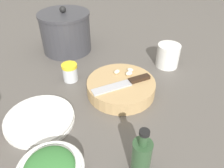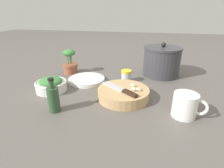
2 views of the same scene
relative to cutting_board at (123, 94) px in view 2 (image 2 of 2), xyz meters
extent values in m
plane|color=#56514C|center=(-0.08, 0.05, -0.02)|extent=(5.00, 5.00, 0.00)
cylinder|color=tan|center=(0.00, 0.00, 0.00)|extent=(0.24, 0.24, 0.05)
cube|color=black|center=(0.04, -0.05, 0.03)|extent=(0.07, 0.07, 0.01)
cube|color=#B2B2B7|center=(-0.05, 0.01, 0.03)|extent=(0.13, 0.11, 0.01)
ellipsoid|color=#F4E4C7|center=(0.05, -0.01, 0.03)|extent=(0.03, 0.03, 0.02)
ellipsoid|color=#ECE3C3|center=(0.04, 0.03, 0.03)|extent=(0.03, 0.02, 0.01)
ellipsoid|color=beige|center=(0.07, 0.00, 0.03)|extent=(0.02, 0.02, 0.01)
ellipsoid|color=silver|center=(0.06, -0.01, 0.03)|extent=(0.02, 0.02, 0.01)
cylinder|color=silver|center=(-0.37, 0.01, 0.00)|extent=(0.15, 0.15, 0.05)
torus|color=silver|center=(-0.37, 0.01, 0.02)|extent=(0.16, 0.16, 0.01)
ellipsoid|color=#387A38|center=(-0.37, 0.01, 0.03)|extent=(0.12, 0.12, 0.03)
cylinder|color=silver|center=(-0.01, 0.21, 0.00)|extent=(0.06, 0.06, 0.06)
cylinder|color=yellow|center=(-0.01, 0.21, 0.04)|extent=(0.06, 0.06, 0.01)
cylinder|color=silver|center=(0.25, -0.10, 0.02)|extent=(0.09, 0.09, 0.10)
torus|color=silver|center=(0.30, -0.11, 0.03)|extent=(0.07, 0.03, 0.07)
cylinder|color=silver|center=(-0.24, 0.16, -0.02)|extent=(0.21, 0.21, 0.01)
cylinder|color=silver|center=(-0.24, 0.16, -0.01)|extent=(0.21, 0.21, 0.01)
cylinder|color=#2D4C2D|center=(-0.26, -0.17, 0.03)|extent=(0.05, 0.05, 0.10)
cylinder|color=#2D4C2D|center=(-0.26, -0.17, 0.10)|extent=(0.02, 0.02, 0.03)
cylinder|color=black|center=(-0.26, -0.17, 0.12)|extent=(0.02, 0.02, 0.01)
cylinder|color=#38383D|center=(0.19, 0.36, 0.06)|extent=(0.22, 0.22, 0.17)
cylinder|color=#38383D|center=(0.19, 0.36, 0.15)|extent=(0.23, 0.23, 0.01)
sphere|color=black|center=(0.19, 0.36, 0.17)|extent=(0.03, 0.03, 0.03)
cylinder|color=#935138|center=(-0.39, 0.28, 0.01)|extent=(0.09, 0.09, 0.06)
cylinder|color=#935138|center=(-0.39, 0.28, 0.03)|extent=(0.10, 0.10, 0.02)
ellipsoid|color=#387A38|center=(-0.39, 0.28, 0.11)|extent=(0.08, 0.08, 0.04)
cylinder|color=#387A38|center=(-0.40, 0.28, 0.08)|extent=(0.01, 0.01, 0.07)
cylinder|color=#387A38|center=(-0.39, 0.29, 0.08)|extent=(0.01, 0.01, 0.07)
cylinder|color=#387A38|center=(-0.37, 0.28, 0.08)|extent=(0.01, 0.01, 0.07)
camera|label=1|loc=(-0.56, -0.24, 0.47)|focal=35.00mm
camera|label=2|loc=(0.09, -0.73, 0.36)|focal=28.00mm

